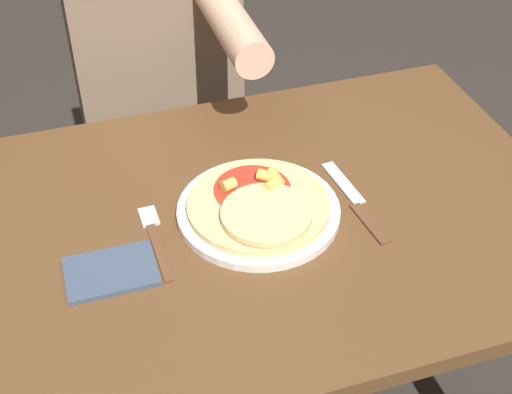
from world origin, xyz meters
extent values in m
cube|color=brown|center=(0.00, 0.00, 0.71)|extent=(1.04, 0.71, 0.03)
cylinder|color=brown|center=(-0.46, 0.29, 0.35)|extent=(0.06, 0.06, 0.69)
cylinder|color=brown|center=(0.46, 0.29, 0.35)|extent=(0.06, 0.06, 0.69)
cylinder|color=silver|center=(0.00, 0.00, 0.73)|extent=(0.27, 0.27, 0.01)
cylinder|color=#DBBC7A|center=(0.00, 0.00, 0.74)|extent=(0.23, 0.23, 0.01)
cylinder|color=#B22D1E|center=(0.00, 0.03, 0.75)|extent=(0.13, 0.13, 0.00)
cylinder|color=#E8C881|center=(0.00, -0.04, 0.76)|extent=(0.14, 0.14, 0.01)
cylinder|color=gold|center=(-0.04, 0.04, 0.76)|extent=(0.03, 0.03, 0.02)
cylinder|color=gold|center=(0.04, 0.04, 0.76)|extent=(0.02, 0.03, 0.02)
cylinder|color=gold|center=(0.03, 0.04, 0.76)|extent=(0.04, 0.04, 0.02)
cylinder|color=gold|center=(0.03, 0.02, 0.76)|extent=(0.04, 0.03, 0.02)
cube|color=brown|center=(-0.17, -0.04, 0.73)|extent=(0.02, 0.13, 0.00)
cube|color=silver|center=(-0.17, 0.05, 0.73)|extent=(0.03, 0.05, 0.00)
cube|color=brown|center=(0.16, -0.08, 0.73)|extent=(0.03, 0.10, 0.00)
cube|color=silver|center=(0.16, 0.03, 0.73)|extent=(0.03, 0.12, 0.00)
cube|color=#38475B|center=(-0.25, -0.06, 0.73)|extent=(0.14, 0.09, 0.01)
cylinder|color=#2D2D38|center=(-0.14, 0.58, 0.26)|extent=(0.11, 0.11, 0.53)
cylinder|color=#2D2D38|center=(0.02, 0.58, 0.26)|extent=(0.11, 0.11, 0.53)
cube|color=#75604C|center=(-0.06, 0.58, 0.78)|extent=(0.35, 0.22, 0.52)
cylinder|color=tan|center=(0.05, 0.32, 0.90)|extent=(0.07, 0.30, 0.07)
camera|label=1|loc=(-0.27, -0.83, 1.49)|focal=50.00mm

